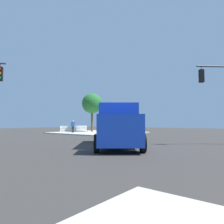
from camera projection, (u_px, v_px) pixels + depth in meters
name	position (u px, v px, depth m)	size (l,w,h in m)	color
ground_plane	(107.00, 146.00, 14.10)	(100.00, 100.00, 0.00)	#33302D
sidewalk_corner_near	(98.00, 133.00, 31.61)	(11.57, 11.57, 0.14)	#B2ADA0
delivery_truck	(117.00, 125.00, 14.28)	(7.60, 6.95, 2.81)	#1438AD
pedestrian_near_corner	(73.00, 126.00, 30.22)	(0.39, 0.41, 1.79)	black
picket_fence_run	(74.00, 128.00, 35.13)	(5.86, 0.05, 0.95)	white
shade_tree_near	(92.00, 104.00, 33.68)	(3.30, 3.30, 6.28)	brown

